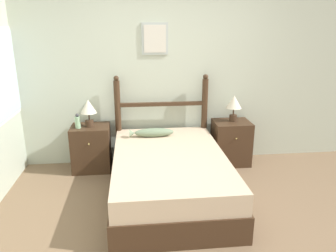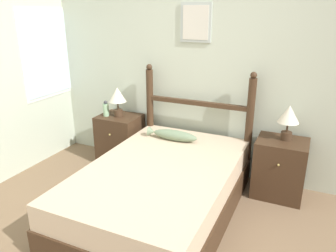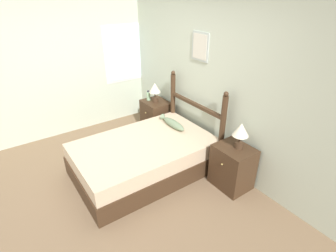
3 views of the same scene
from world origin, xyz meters
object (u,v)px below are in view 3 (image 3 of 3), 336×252
object	(u,v)px
table_lamp_left	(155,89)
table_lamp_right	(241,131)
fish_pillow	(173,123)
nightstand_right	(232,167)
bed	(144,157)
bottle	(148,96)
nightstand_left	(156,117)

from	to	relation	value
table_lamp_left	table_lamp_right	xyz separation A→B (m)	(2.02, 0.05, 0.00)
table_lamp_left	fish_pillow	bearing A→B (deg)	-12.94
nightstand_right	fish_pillow	xyz separation A→B (m)	(-1.16, -0.20, 0.26)
bed	table_lamp_left	distance (m)	1.45
bed	bottle	distance (m)	1.46
bed	fish_pillow	distance (m)	0.74
bottle	bed	bearing A→B (deg)	-34.48
table_lamp_left	nightstand_right	bearing A→B (deg)	0.27
nightstand_left	fish_pillow	xyz separation A→B (m)	(0.84, -0.20, 0.26)
bed	nightstand_left	bearing A→B (deg)	139.53
fish_pillow	bed	bearing A→B (deg)	-76.27
table_lamp_right	fish_pillow	size ratio (longest dim) A/B	0.63
table_lamp_left	nightstand_left	bearing A→B (deg)	93.20
nightstand_right	bed	bearing A→B (deg)	-139.53
nightstand_right	table_lamp_left	size ratio (longest dim) A/B	1.71
table_lamp_left	bed	bearing A→B (deg)	-40.17
nightstand_left	fish_pillow	bearing A→B (deg)	-13.54
nightstand_right	table_lamp_right	world-z (taller)	table_lamp_right
nightstand_left	nightstand_right	size ratio (longest dim) A/B	1.00
nightstand_left	bottle	distance (m)	0.44
nightstand_right	bottle	bearing A→B (deg)	-178.21
nightstand_right	bottle	distance (m)	2.18
bed	table_lamp_right	bearing A→B (deg)	41.17
table_lamp_left	table_lamp_right	world-z (taller)	same
nightstand_left	table_lamp_right	bearing A→B (deg)	1.14
nightstand_right	table_lamp_left	distance (m)	2.08
nightstand_left	table_lamp_left	bearing A→B (deg)	-86.80
nightstand_left	table_lamp_right	size ratio (longest dim) A/B	1.71
bed	nightstand_left	world-z (taller)	nightstand_left
nightstand_left	table_lamp_left	xyz separation A→B (m)	(0.00, -0.01, 0.57)
bottle	fish_pillow	bearing A→B (deg)	-7.82
nightstand_right	table_lamp_left	world-z (taller)	table_lamp_left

